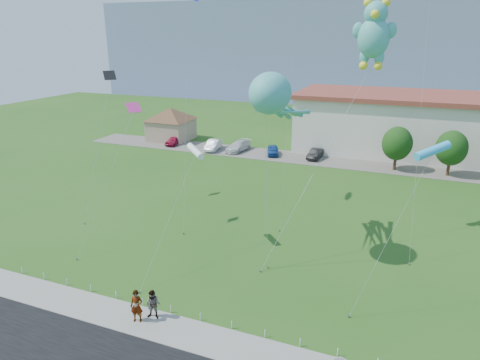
% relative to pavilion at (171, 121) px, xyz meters
% --- Properties ---
extents(ground, '(160.00, 160.00, 0.00)m').
position_rel_pavilion_xyz_m(ground, '(24.00, -38.00, -3.02)').
color(ground, '#235217').
rests_on(ground, ground).
extents(sidewalk, '(80.00, 2.50, 0.10)m').
position_rel_pavilion_xyz_m(sidewalk, '(24.00, -40.75, -2.97)').
color(sidewalk, gray).
rests_on(sidewalk, ground).
extents(parking_strip, '(70.00, 6.00, 0.06)m').
position_rel_pavilion_xyz_m(parking_strip, '(24.00, -3.00, -2.99)').
color(parking_strip, '#59544C').
rests_on(parking_strip, ground).
extents(hill_ridge, '(160.00, 50.00, 25.00)m').
position_rel_pavilion_xyz_m(hill_ridge, '(24.00, 82.00, 9.48)').
color(hill_ridge, slate).
rests_on(hill_ridge, ground).
extents(pavilion, '(9.20, 9.20, 5.00)m').
position_rel_pavilion_xyz_m(pavilion, '(0.00, 0.00, 0.00)').
color(pavilion, tan).
rests_on(pavilion, ground).
extents(rope_fence, '(26.05, 0.05, 0.50)m').
position_rel_pavilion_xyz_m(rope_fence, '(24.00, -39.30, -2.77)').
color(rope_fence, white).
rests_on(rope_fence, ground).
extents(tree_near, '(3.60, 3.60, 5.47)m').
position_rel_pavilion_xyz_m(tree_near, '(34.00, -4.00, 0.36)').
color(tree_near, '#3F2B19').
rests_on(tree_near, ground).
extents(tree_mid, '(3.60, 3.60, 5.47)m').
position_rel_pavilion_xyz_m(tree_mid, '(40.00, -4.00, 0.36)').
color(tree_mid, '#3F2B19').
rests_on(tree_mid, ground).
extents(pedestrian_left, '(0.84, 0.68, 2.01)m').
position_rel_pavilion_xyz_m(pedestrian_left, '(21.69, -40.82, -1.92)').
color(pedestrian_left, gray).
rests_on(pedestrian_left, sidewalk).
extents(pedestrian_right, '(0.99, 0.83, 1.81)m').
position_rel_pavilion_xyz_m(pedestrian_right, '(22.42, -40.23, -2.02)').
color(pedestrian_right, gray).
rests_on(pedestrian_right, sidewalk).
extents(parked_car_red, '(1.70, 3.97, 1.34)m').
position_rel_pavilion_xyz_m(parked_car_red, '(2.22, -2.94, -2.30)').
color(parked_car_red, '#9F1334').
rests_on(parked_car_red, parking_strip).
extents(parked_car_silver, '(2.18, 4.64, 1.47)m').
position_rel_pavilion_xyz_m(parked_car_silver, '(9.05, -3.61, -2.23)').
color(parked_car_silver, silver).
rests_on(parked_car_silver, parking_strip).
extents(parked_car_white, '(2.69, 5.10, 1.41)m').
position_rel_pavilion_xyz_m(parked_car_white, '(12.65, -2.82, -2.26)').
color(parked_car_white, silver).
rests_on(parked_car_white, parking_strip).
extents(parked_car_blue, '(2.65, 4.10, 1.30)m').
position_rel_pavilion_xyz_m(parked_car_blue, '(17.90, -2.94, -2.31)').
color(parked_car_blue, navy).
rests_on(parked_car_blue, parking_strip).
extents(parked_car_black, '(1.68, 4.03, 1.30)m').
position_rel_pavilion_xyz_m(parked_car_black, '(23.79, -2.60, -2.32)').
color(parked_car_black, black).
rests_on(parked_car_black, parking_strip).
extents(octopus_kite, '(2.82, 7.91, 13.64)m').
position_rel_pavilion_xyz_m(octopus_kite, '(26.14, -29.39, 8.57)').
color(octopus_kite, teal).
rests_on(octopus_kite, ground).
extents(teddy_bear_kite, '(6.95, 11.33, 18.53)m').
position_rel_pavilion_xyz_m(teddy_bear_kite, '(31.76, -22.65, 13.07)').
color(teddy_bear_kite, teal).
rests_on(teddy_bear_kite, ground).
extents(small_kite_black, '(2.18, 7.95, 12.69)m').
position_rel_pavilion_xyz_m(small_kite_black, '(8.04, -24.69, 7.73)').
color(small_kite_black, black).
rests_on(small_kite_black, ground).
extents(small_kite_pink, '(1.29, 8.57, 10.67)m').
position_rel_pavilion_xyz_m(small_kite_pink, '(13.64, -29.43, 6.03)').
color(small_kite_pink, '#CD2D87').
rests_on(small_kite_pink, ground).
extents(small_kite_white, '(0.50, 9.28, 8.01)m').
position_rel_pavilion_xyz_m(small_kite_white, '(20.21, -30.27, 4.48)').
color(small_kite_white, white).
rests_on(small_kite_white, ground).
extents(small_kite_cyan, '(3.67, 4.46, 10.21)m').
position_rel_pavilion_xyz_m(small_kite_cyan, '(36.41, -32.54, 6.67)').
color(small_kite_cyan, '#32ACE4').
rests_on(small_kite_cyan, ground).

